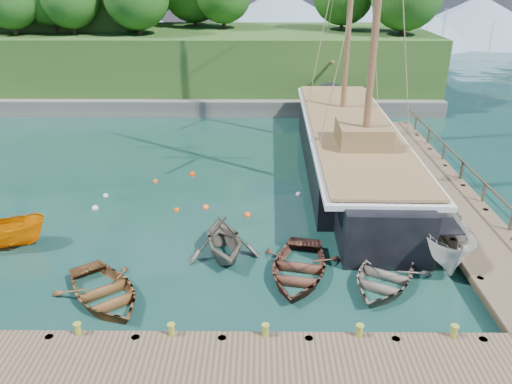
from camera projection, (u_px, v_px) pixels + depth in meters
ground at (217, 264)px, 20.88m from camera, size 160.00×160.00×0.00m
dock_near at (266, 372)px, 14.77m from camera, size 20.00×3.20×1.10m
dock_east at (439, 188)px, 26.98m from camera, size 3.20×24.00×1.10m
bollard_0 at (82, 349)px, 16.27m from camera, size 0.26×0.26×0.45m
bollard_1 at (173, 350)px, 16.24m from camera, size 0.26×0.26×0.45m
bollard_2 at (265, 350)px, 16.22m from camera, size 0.26×0.26×0.45m
bollard_3 at (357, 351)px, 16.20m from camera, size 0.26×0.26×0.45m
bollard_4 at (450, 351)px, 16.17m from camera, size 0.26×0.26×0.45m
rowboat_0 at (105, 300)px, 18.68m from camera, size 5.08×5.30×0.89m
rowboat_1 at (224, 256)px, 21.51m from camera, size 3.87×4.23×1.90m
rowboat_2 at (298, 276)px, 20.11m from camera, size 4.12×5.13×0.95m
rowboat_3 at (383, 283)px, 19.64m from camera, size 4.85×5.35×0.91m
motorboat_orange at (2, 247)px, 22.15m from camera, size 4.29×2.08×1.59m
cabin_boat_white at (438, 255)px, 21.56m from camera, size 2.57×5.66×2.12m
schooner at (350, 151)px, 30.19m from camera, size 5.67×28.82×21.37m
mooring_buoy_0 at (95, 209)px, 25.63m from camera, size 0.35×0.35×0.35m
mooring_buoy_1 at (177, 211)px, 25.43m from camera, size 0.30×0.30×0.30m
mooring_buoy_2 at (206, 208)px, 25.72m from camera, size 0.36×0.36×0.36m
mooring_buoy_3 at (298, 195)px, 27.21m from camera, size 0.29×0.29×0.29m
mooring_buoy_4 at (155, 182)px, 28.78m from camera, size 0.32×0.32×0.32m
mooring_buoy_5 at (192, 175)px, 29.80m from camera, size 0.37×0.37×0.37m
mooring_buoy_6 at (106, 196)px, 27.04m from camera, size 0.28×0.28×0.28m
mooring_buoy_7 at (247, 216)px, 24.95m from camera, size 0.35×0.35×0.35m
headland at (106, 33)px, 47.22m from camera, size 51.00×19.31×12.90m
distant_ridge at (276, 12)px, 82.74m from camera, size 117.00×40.00×10.00m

